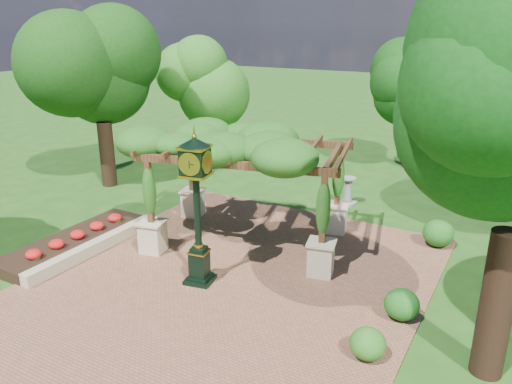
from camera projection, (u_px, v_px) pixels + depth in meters
The scene contains 13 objects.
ground at pixel (208, 300), 12.88m from camera, with size 120.00×120.00×0.00m, color #1E4714.
brick_plaza at pixel (229, 282), 13.69m from camera, with size 10.00×12.00×0.04m, color brown.
border_wall at pixel (95, 247), 15.38m from camera, with size 0.35×5.00×0.40m, color #C6B793.
flower_bed at pixel (74, 242), 15.80m from camera, with size 1.50×5.00×0.36m, color red.
pedestal_clock at pixel (197, 198), 12.92m from camera, with size 0.95×0.95×4.12m.
pergola at pixel (248, 149), 15.23m from camera, with size 6.75×5.06×3.81m.
sundial at pixel (348, 193), 19.40m from camera, with size 0.66×0.66×1.10m.
shrub_front at pixel (368, 344), 10.50m from camera, with size 0.77×0.77×0.69m, color #29611B.
shrub_mid at pixel (402, 304), 11.89m from camera, with size 0.84×0.84×0.76m, color #1B5718.
shrub_back at pixel (438, 233), 15.74m from camera, with size 0.96×0.96×0.86m, color #1E5819.
tree_west_near at pixel (99, 69), 20.25m from camera, with size 4.71×4.71×7.20m.
tree_west_far at pixel (196, 79), 24.75m from camera, with size 3.28×3.28×5.98m.
tree_north at pixel (417, 73), 23.03m from camera, with size 3.30×3.30×6.61m.
Camera 1 is at (6.66, -9.17, 6.83)m, focal length 35.00 mm.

